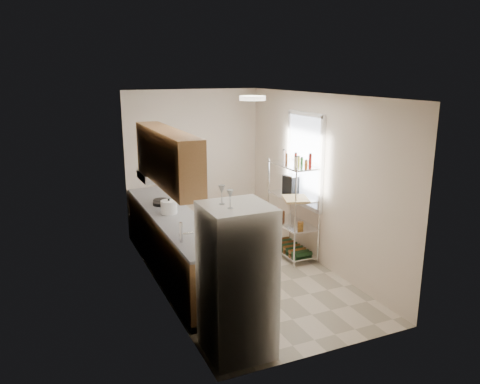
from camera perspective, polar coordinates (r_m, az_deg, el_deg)
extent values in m
cube|color=beige|center=(7.05, 0.33, -9.88)|extent=(2.50, 4.40, 0.01)
cube|color=white|center=(6.43, 0.37, 11.83)|extent=(2.50, 4.40, 0.01)
cube|color=beige|center=(8.63, -5.67, 3.73)|extent=(2.50, 0.01, 2.60)
cube|color=beige|center=(4.78, 11.29, -5.43)|extent=(2.50, 0.01, 2.60)
cube|color=beige|center=(6.23, -10.25, -0.67)|extent=(0.01, 4.40, 2.60)
cube|color=beige|center=(7.21, 9.49, 1.44)|extent=(0.01, 4.40, 2.60)
cube|color=#AB7649|center=(6.98, -8.12, -6.42)|extent=(0.60, 3.48, 0.86)
cube|color=gray|center=(6.84, -8.13, -2.88)|extent=(0.63, 3.51, 0.04)
cube|color=#B7BABC|center=(5.79, -5.35, -6.08)|extent=(0.52, 0.44, 0.04)
cube|color=#B7BABC|center=(8.28, -8.87, -2.84)|extent=(0.01, 0.55, 0.72)
cube|color=#AB7649|center=(6.26, -8.90, 4.25)|extent=(0.33, 2.20, 0.72)
cube|color=#B7BABC|center=(7.11, -10.03, 1.99)|extent=(0.50, 0.60, 0.12)
cube|color=white|center=(7.43, 7.90, 3.87)|extent=(0.06, 1.00, 1.46)
cube|color=silver|center=(7.68, 6.31, -7.00)|extent=(0.45, 0.90, 0.02)
cube|color=silver|center=(7.53, 6.41, -3.81)|extent=(0.45, 0.90, 0.02)
cube|color=silver|center=(7.40, 6.50, -0.51)|extent=(0.45, 0.90, 0.02)
cube|color=silver|center=(7.29, 6.62, 3.29)|extent=(0.45, 0.90, 0.02)
cylinder|color=silver|center=(7.00, 6.74, -3.32)|extent=(0.02, 0.02, 1.55)
cylinder|color=silver|center=(7.73, 3.46, -1.51)|extent=(0.02, 0.02, 1.55)
cylinder|color=silver|center=(7.21, 9.67, -2.88)|extent=(0.02, 0.02, 1.55)
cylinder|color=silver|center=(7.93, 6.20, -1.16)|extent=(0.02, 0.02, 1.55)
cylinder|color=white|center=(6.16, 1.53, 11.38)|extent=(0.34, 0.34, 0.05)
cube|color=white|center=(4.91, -0.41, -10.76)|extent=(0.67, 0.67, 1.62)
cylinder|color=white|center=(6.86, -8.65, -1.82)|extent=(0.24, 0.24, 0.19)
cylinder|color=black|center=(7.33, -9.54, -1.38)|extent=(0.33, 0.33, 0.05)
cylinder|color=black|center=(7.47, -9.61, -1.07)|extent=(0.31, 0.31, 0.05)
cube|color=tan|center=(7.14, 6.83, -0.84)|extent=(0.50, 0.56, 0.03)
cube|color=black|center=(7.58, 6.20, 1.06)|extent=(0.20, 0.27, 0.28)
cube|color=maroon|center=(7.65, 4.47, -2.69)|extent=(0.15, 0.18, 0.18)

